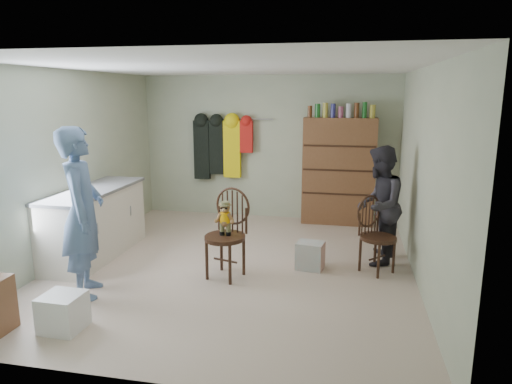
% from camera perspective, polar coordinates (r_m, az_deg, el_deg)
% --- Properties ---
extents(ground_plane, '(5.00, 5.00, 0.00)m').
position_cam_1_polar(ground_plane, '(6.01, -2.75, -9.19)').
color(ground_plane, beige).
rests_on(ground_plane, ground).
extents(room_walls, '(5.00, 5.00, 5.00)m').
position_cam_1_polar(room_walls, '(6.14, -1.69, 6.49)').
color(room_walls, '#B4BB9C').
rests_on(room_walls, ground).
extents(counter, '(0.64, 1.86, 0.94)m').
position_cam_1_polar(counter, '(6.59, -19.51, -3.62)').
color(counter, silver).
rests_on(counter, ground).
extents(plastic_tub, '(0.38, 0.36, 0.35)m').
position_cam_1_polar(plastic_tub, '(4.81, -22.99, -13.65)').
color(plastic_tub, white).
rests_on(plastic_tub, ground).
extents(chair_front, '(0.60, 0.60, 1.08)m').
position_cam_1_polar(chair_front, '(5.51, -3.62, -4.40)').
color(chair_front, '#3D2315').
rests_on(chair_front, ground).
extents(chair_far, '(0.60, 0.60, 0.96)m').
position_cam_1_polar(chair_far, '(5.87, 14.63, -4.81)').
color(chair_far, '#3D2315').
rests_on(chair_far, ground).
extents(striped_bag, '(0.37, 0.31, 0.35)m').
position_cam_1_polar(striped_bag, '(5.89, 6.79, -7.90)').
color(striped_bag, '#E58172').
rests_on(striped_bag, ground).
extents(person_left, '(0.68, 0.80, 1.86)m').
position_cam_1_polar(person_left, '(5.27, -20.88, -2.44)').
color(person_left, slate).
rests_on(person_left, ground).
extents(person_right, '(0.72, 0.85, 1.55)m').
position_cam_1_polar(person_right, '(6.10, 15.11, -1.64)').
color(person_right, '#2D2B33').
rests_on(person_right, ground).
extents(dresser, '(1.20, 0.39, 2.05)m').
position_cam_1_polar(dresser, '(7.82, 10.29, 2.67)').
color(dresser, brown).
rests_on(dresser, ground).
extents(coat_rack, '(1.42, 0.12, 1.09)m').
position_cam_1_polar(coat_rack, '(8.16, -4.42, 5.59)').
color(coat_rack, '#99999E').
rests_on(coat_rack, ground).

